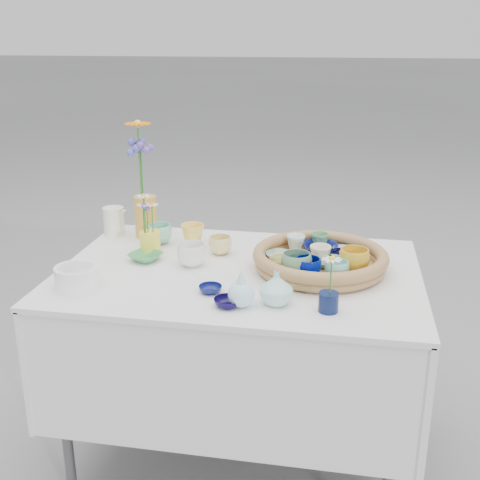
% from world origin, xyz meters
% --- Properties ---
extents(ground, '(80.00, 80.00, 0.00)m').
position_xyz_m(ground, '(0.00, 0.00, 0.00)').
color(ground, gray).
extents(display_table, '(1.26, 0.86, 0.77)m').
position_xyz_m(display_table, '(0.00, 0.00, 0.00)').
color(display_table, white).
rests_on(display_table, ground).
extents(wicker_tray, '(0.47, 0.47, 0.08)m').
position_xyz_m(wicker_tray, '(0.28, 0.05, 0.80)').
color(wicker_tray, '#966334').
rests_on(wicker_tray, display_table).
extents(tray_ceramic_0, '(0.14, 0.14, 0.03)m').
position_xyz_m(tray_ceramic_0, '(0.28, 0.18, 0.80)').
color(tray_ceramic_0, navy).
rests_on(tray_ceramic_0, wicker_tray).
extents(tray_ceramic_1, '(0.15, 0.15, 0.04)m').
position_xyz_m(tray_ceramic_1, '(0.36, 0.09, 0.80)').
color(tray_ceramic_1, black).
rests_on(tray_ceramic_1, wicker_tray).
extents(tray_ceramic_2, '(0.13, 0.13, 0.08)m').
position_xyz_m(tray_ceramic_2, '(0.40, 0.01, 0.82)').
color(tray_ceramic_2, gold).
rests_on(tray_ceramic_2, wicker_tray).
extents(tray_ceramic_3, '(0.12, 0.12, 0.03)m').
position_xyz_m(tray_ceramic_3, '(0.30, 0.05, 0.80)').
color(tray_ceramic_3, '#62A683').
rests_on(tray_ceramic_3, wicker_tray).
extents(tray_ceramic_4, '(0.13, 0.13, 0.08)m').
position_xyz_m(tray_ceramic_4, '(0.21, -0.06, 0.82)').
color(tray_ceramic_4, '#5E8D6A').
rests_on(tray_ceramic_4, wicker_tray).
extents(tray_ceramic_5, '(0.12, 0.12, 0.03)m').
position_xyz_m(tray_ceramic_5, '(0.13, 0.06, 0.80)').
color(tray_ceramic_5, '#A7C6BA').
rests_on(tray_ceramic_5, wicker_tray).
extents(tray_ceramic_6, '(0.09, 0.09, 0.06)m').
position_xyz_m(tray_ceramic_6, '(0.18, 0.17, 0.82)').
color(tray_ceramic_6, white).
rests_on(tray_ceramic_6, wicker_tray).
extents(tray_ceramic_7, '(0.08, 0.08, 0.07)m').
position_xyz_m(tray_ceramic_7, '(0.28, 0.06, 0.82)').
color(tray_ceramic_7, '#F3E4D0').
rests_on(tray_ceramic_7, wicker_tray).
extents(tray_ceramic_8, '(0.10, 0.10, 0.02)m').
position_xyz_m(tray_ceramic_8, '(0.36, 0.18, 0.79)').
color(tray_ceramic_8, '#9EDBF9').
rests_on(tray_ceramic_8, wicker_tray).
extents(tray_ceramic_9, '(0.10, 0.10, 0.07)m').
position_xyz_m(tray_ceramic_9, '(0.25, -0.07, 0.82)').
color(tray_ceramic_9, '#010F77').
rests_on(tray_ceramic_9, wicker_tray).
extents(tray_ceramic_10, '(0.12, 0.12, 0.03)m').
position_xyz_m(tray_ceramic_10, '(0.16, 0.01, 0.80)').
color(tray_ceramic_10, '#D8BE4F').
rests_on(tray_ceramic_10, wicker_tray).
extents(tray_ceramic_11, '(0.10, 0.10, 0.06)m').
position_xyz_m(tray_ceramic_11, '(0.34, -0.07, 0.81)').
color(tray_ceramic_11, '#7ECCBB').
rests_on(tray_ceramic_11, wicker_tray).
extents(tray_ceramic_12, '(0.08, 0.08, 0.06)m').
position_xyz_m(tray_ceramic_12, '(0.27, 0.22, 0.81)').
color(tray_ceramic_12, '#589765').
rests_on(tray_ceramic_12, wicker_tray).
extents(loose_ceramic_0, '(0.10, 0.10, 0.09)m').
position_xyz_m(loose_ceramic_0, '(-0.23, 0.22, 0.81)').
color(loose_ceramic_0, '#FFD554').
rests_on(loose_ceramic_0, display_table).
extents(loose_ceramic_1, '(0.10, 0.10, 0.07)m').
position_xyz_m(loose_ceramic_1, '(-0.10, 0.15, 0.80)').
color(loose_ceramic_1, '#E9D083').
rests_on(loose_ceramic_1, display_table).
extents(loose_ceramic_2, '(0.15, 0.15, 0.03)m').
position_xyz_m(loose_ceramic_2, '(-0.35, 0.03, 0.78)').
color(loose_ceramic_2, '#419B54').
rests_on(loose_ceramic_2, display_table).
extents(loose_ceramic_3, '(0.14, 0.14, 0.08)m').
position_xyz_m(loose_ceramic_3, '(-0.17, 0.01, 0.81)').
color(loose_ceramic_3, white).
rests_on(loose_ceramic_3, display_table).
extents(loose_ceramic_4, '(0.09, 0.09, 0.02)m').
position_xyz_m(loose_ceramic_4, '(-0.06, -0.21, 0.78)').
color(loose_ceramic_4, navy).
rests_on(loose_ceramic_4, display_table).
extents(loose_ceramic_5, '(0.11, 0.11, 0.08)m').
position_xyz_m(loose_ceramic_5, '(-0.36, 0.22, 0.80)').
color(loose_ceramic_5, '#80CFB1').
rests_on(loose_ceramic_5, display_table).
extents(loose_ceramic_6, '(0.11, 0.11, 0.03)m').
position_xyz_m(loose_ceramic_6, '(0.02, -0.30, 0.78)').
color(loose_ceramic_6, '#0C0535').
rests_on(loose_ceramic_6, display_table).
extents(fluted_bowl, '(0.16, 0.16, 0.07)m').
position_xyz_m(fluted_bowl, '(-0.49, -0.25, 0.80)').
color(fluted_bowl, white).
rests_on(fluted_bowl, display_table).
extents(bud_vase_paleblue, '(0.10, 0.10, 0.12)m').
position_xyz_m(bud_vase_paleblue, '(0.06, -0.29, 0.83)').
color(bud_vase_paleblue, '#BEE7F5').
rests_on(bud_vase_paleblue, display_table).
extents(bud_vase_seafoam, '(0.12, 0.12, 0.11)m').
position_xyz_m(bud_vase_seafoam, '(0.16, -0.26, 0.82)').
color(bud_vase_seafoam, '#ABE6D7').
rests_on(bud_vase_seafoam, display_table).
extents(bud_vase_cobalt, '(0.08, 0.08, 0.06)m').
position_xyz_m(bud_vase_cobalt, '(0.32, -0.28, 0.80)').
color(bud_vase_cobalt, '#0B153E').
rests_on(bud_vase_cobalt, display_table).
extents(single_daisy, '(0.08, 0.08, 0.13)m').
position_xyz_m(single_daisy, '(0.33, -0.28, 0.88)').
color(single_daisy, white).
rests_on(single_daisy, bud_vase_cobalt).
extents(tall_vase_yellow, '(0.09, 0.09, 0.17)m').
position_xyz_m(tall_vase_yellow, '(-0.44, 0.30, 0.85)').
color(tall_vase_yellow, gold).
rests_on(tall_vase_yellow, display_table).
extents(gerbera, '(0.13, 0.13, 0.31)m').
position_xyz_m(gerbera, '(-0.45, 0.30, 1.08)').
color(gerbera, '#FF8400').
rests_on(gerbera, tall_vase_yellow).
extents(hydrangea, '(0.10, 0.10, 0.27)m').
position_xyz_m(hydrangea, '(-0.45, 0.31, 1.03)').
color(hydrangea, '#4F53C3').
rests_on(hydrangea, tall_vase_yellow).
extents(white_pitcher, '(0.14, 0.12, 0.11)m').
position_xyz_m(white_pitcher, '(-0.58, 0.30, 0.82)').
color(white_pitcher, white).
rests_on(white_pitcher, display_table).
extents(daisy_cup, '(0.10, 0.10, 0.08)m').
position_xyz_m(daisy_cup, '(-0.36, 0.11, 0.81)').
color(daisy_cup, yellow).
rests_on(daisy_cup, display_table).
extents(daisy_posy, '(0.09, 0.09, 0.14)m').
position_xyz_m(daisy_posy, '(-0.37, 0.11, 0.92)').
color(daisy_posy, white).
rests_on(daisy_posy, daisy_cup).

